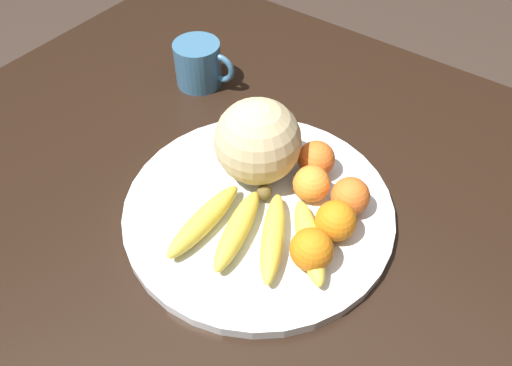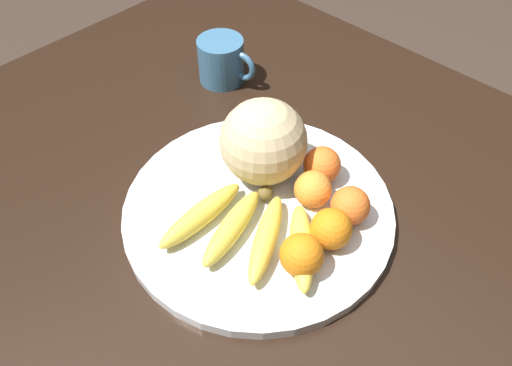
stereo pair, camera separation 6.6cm
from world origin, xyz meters
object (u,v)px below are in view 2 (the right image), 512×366
object	(u,v)px
kitchen_table	(264,242)
banana_bunch	(248,230)
produce_tag	(320,214)
fruit_bowl	(256,208)
ceramic_mug	(222,61)
orange_front_left	(302,255)
orange_back_left	(313,189)
orange_back_right	(331,229)
orange_mid_center	(322,165)
melon	(263,142)
orange_front_right	(350,206)

from	to	relation	value
kitchen_table	banana_bunch	distance (m)	0.15
kitchen_table	produce_tag	xyz separation A→B (m)	(0.08, 0.04, 0.12)
fruit_bowl	kitchen_table	bearing A→B (deg)	72.23
fruit_bowl	ceramic_mug	xyz separation A→B (m)	(-0.29, 0.21, 0.03)
orange_front_left	orange_back_left	xyz separation A→B (m)	(-0.07, 0.11, -0.00)
orange_back_right	produce_tag	distance (m)	0.06
orange_mid_center	banana_bunch	bearing A→B (deg)	-90.80
melon	ceramic_mug	size ratio (longest dim) A/B	1.09
orange_back_left	ceramic_mug	distance (m)	0.38
banana_bunch	ceramic_mug	size ratio (longest dim) A/B	1.80
ceramic_mug	fruit_bowl	bearing A→B (deg)	-35.52
orange_front_right	orange_back_right	xyz separation A→B (m)	(0.01, -0.05, 0.00)
kitchen_table	melon	xyz separation A→B (m)	(-0.04, 0.04, 0.18)
fruit_bowl	orange_front_right	size ratio (longest dim) A/B	7.14
banana_bunch	ceramic_mug	bearing A→B (deg)	-150.97
banana_bunch	orange_back_right	distance (m)	0.12
melon	produce_tag	world-z (taller)	melon
fruit_bowl	melon	size ratio (longest dim) A/B	3.06
orange_back_right	kitchen_table	bearing A→B (deg)	-176.58
banana_bunch	orange_mid_center	size ratio (longest dim) A/B	3.76
ceramic_mug	orange_back_left	bearing A→B (deg)	-22.34
fruit_bowl	produce_tag	distance (m)	0.10
ceramic_mug	orange_front_right	bearing A→B (deg)	-17.68
melon	orange_mid_center	bearing A→B (deg)	35.92
melon	orange_front_right	bearing A→B (deg)	6.86
fruit_bowl	produce_tag	xyz separation A→B (m)	(0.09, 0.05, 0.01)
kitchen_table	orange_front_left	size ratio (longest dim) A/B	21.84
orange_back_right	orange_front_right	bearing A→B (deg)	96.50
orange_front_left	orange_front_right	bearing A→B (deg)	92.22
banana_bunch	orange_front_left	xyz separation A→B (m)	(0.09, 0.01, 0.01)
fruit_bowl	ceramic_mug	size ratio (longest dim) A/B	3.33
orange_front_left	orange_back_left	world-z (taller)	orange_front_left
kitchen_table	orange_back_right	world-z (taller)	orange_back_right
fruit_bowl	ceramic_mug	world-z (taller)	ceramic_mug
orange_mid_center	orange_back_right	world-z (taller)	same
orange_front_right	orange_back_right	size ratio (longest dim) A/B	0.97
melon	orange_mid_center	distance (m)	0.10
orange_mid_center	orange_back_left	distance (m)	0.05
kitchen_table	fruit_bowl	world-z (taller)	fruit_bowl
banana_bunch	produce_tag	distance (m)	0.12
fruit_bowl	ceramic_mug	bearing A→B (deg)	144.48
melon	orange_back_right	distance (m)	0.18
orange_front_right	orange_back_right	distance (m)	0.06
banana_bunch	orange_back_left	size ratio (longest dim) A/B	3.92
kitchen_table	orange_front_right	distance (m)	0.20
kitchen_table	melon	world-z (taller)	melon
orange_back_left	orange_back_right	distance (m)	0.08
melon	orange_front_left	world-z (taller)	melon
banana_bunch	orange_back_right	xyz separation A→B (m)	(0.09, 0.08, 0.01)
orange_front_right	orange_mid_center	world-z (taller)	orange_mid_center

